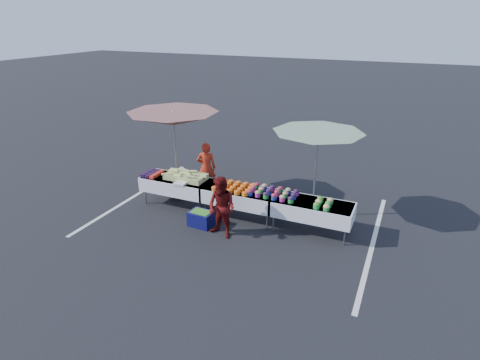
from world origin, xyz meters
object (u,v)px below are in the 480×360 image
at_px(vendor, 206,168).
at_px(customer, 222,208).
at_px(table_left, 177,184).
at_px(umbrella_left, 173,119).
at_px(table_right, 312,209).
at_px(table_center, 240,196).
at_px(storage_bin, 201,218).
at_px(umbrella_right, 318,139).

bearing_deg(vendor, customer, 104.48).
xyz_separation_m(table_left, umbrella_left, (-0.25, 0.40, 1.61)).
bearing_deg(table_right, table_center, 180.00).
xyz_separation_m(table_right, storage_bin, (-2.47, -0.77, -0.39)).
bearing_deg(storage_bin, customer, -16.09).
relative_size(table_left, storage_bin, 3.17).
height_order(table_left, table_right, same).
relative_size(vendor, umbrella_right, 0.60).
bearing_deg(customer, table_left, 162.90).
bearing_deg(umbrella_right, table_left, -166.87).
bearing_deg(vendor, table_right, 140.62).
bearing_deg(customer, storage_bin, 172.40).
bearing_deg(table_center, table_left, 180.00).
relative_size(table_right, storage_bin, 3.17).
bearing_deg(umbrella_right, storage_bin, -145.73).
height_order(table_center, umbrella_right, umbrella_right).
xyz_separation_m(table_right, vendor, (-3.31, 1.08, 0.14)).
xyz_separation_m(vendor, umbrella_left, (-0.55, -0.68, 1.47)).
xyz_separation_m(table_center, storage_bin, (-0.67, -0.77, -0.39)).
xyz_separation_m(table_center, table_right, (1.80, 0.00, 0.00)).
relative_size(table_center, customer, 1.31).
relative_size(table_left, vendor, 1.28).
distance_m(table_right, umbrella_right, 1.63).
height_order(table_right, storage_bin, table_right).
distance_m(table_left, vendor, 1.12).
distance_m(table_left, umbrella_left, 1.68).
relative_size(table_center, storage_bin, 3.17).
bearing_deg(table_right, customer, -150.71).
distance_m(table_right, umbrella_left, 4.20).
bearing_deg(storage_bin, umbrella_left, 143.47).
relative_size(table_right, customer, 1.31).
height_order(table_center, storage_bin, table_center).
distance_m(table_right, vendor, 3.48).
relative_size(vendor, customer, 1.02).
bearing_deg(vendor, umbrella_left, 29.75).
bearing_deg(umbrella_left, table_center, -11.03).
relative_size(table_center, table_right, 1.00).
bearing_deg(table_center, table_right, 0.00).
xyz_separation_m(table_left, table_right, (3.60, 0.00, 0.00)).
height_order(table_center, table_right, same).
bearing_deg(table_left, vendor, 74.75).
distance_m(vendor, storage_bin, 2.09).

